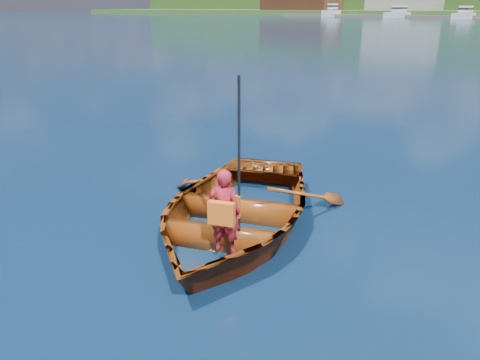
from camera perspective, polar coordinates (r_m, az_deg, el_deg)
The scene contains 3 objects.
ground at distance 8.18m, azimuth -4.41°, elevation -2.14°, with size 600.00×600.00×0.00m.
rowboat at distance 6.95m, azimuth -0.74°, elevation -3.62°, with size 4.36×5.10×0.89m.
child_paddler at distance 5.97m, azimuth -1.88°, elevation -3.76°, with size 0.49×0.43×2.27m.
Camera 1 is at (4.95, -5.72, 3.12)m, focal length 35.00 mm.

